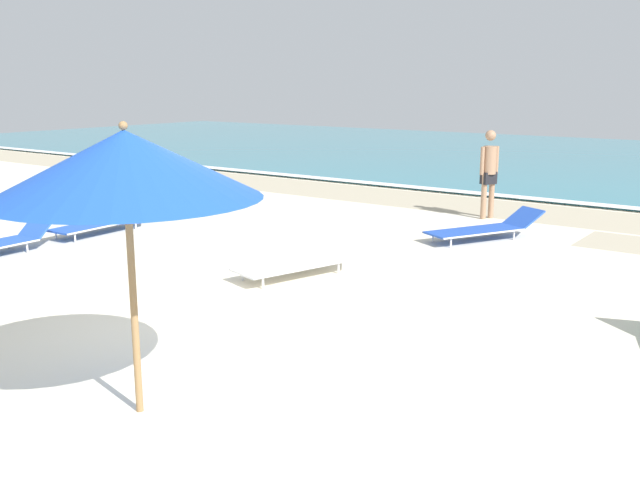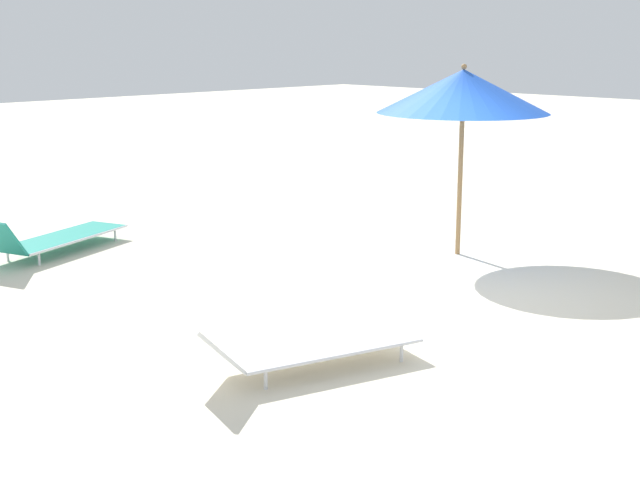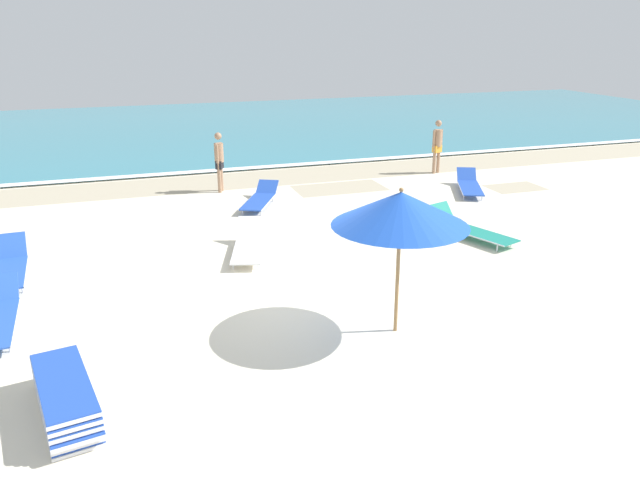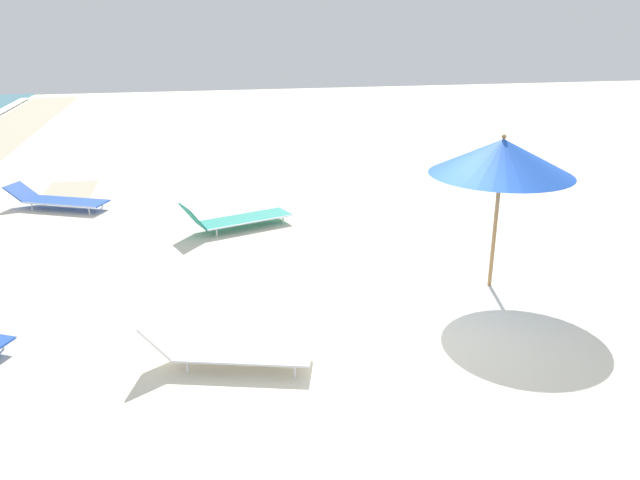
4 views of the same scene
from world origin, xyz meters
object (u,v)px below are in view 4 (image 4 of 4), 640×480
at_px(sun_lounger_near_water_left, 226,348).
at_px(sun_lounger_mid_beach_pair_a, 57,199).
at_px(beach_umbrella, 502,157).
at_px(sun_lounger_near_water_right, 235,218).

height_order(sun_lounger_near_water_left, sun_lounger_mid_beach_pair_a, sun_lounger_near_water_left).
bearing_deg(beach_umbrella, sun_lounger_near_water_right, 45.14).
xyz_separation_m(beach_umbrella, sun_lounger_near_water_right, (3.67, 3.69, -1.84)).
bearing_deg(beach_umbrella, sun_lounger_mid_beach_pair_a, 51.41).
distance_m(beach_umbrella, sun_lounger_mid_beach_pair_a, 9.67).
relative_size(sun_lounger_near_water_right, sun_lounger_mid_beach_pair_a, 0.99).
distance_m(sun_lounger_near_water_left, sun_lounger_mid_beach_pair_a, 8.06).
height_order(beach_umbrella, sun_lounger_mid_beach_pair_a, beach_umbrella).
relative_size(sun_lounger_near_water_left, sun_lounger_near_water_right, 0.93).
height_order(sun_lounger_near_water_left, sun_lounger_near_water_right, sun_lounger_near_water_right).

